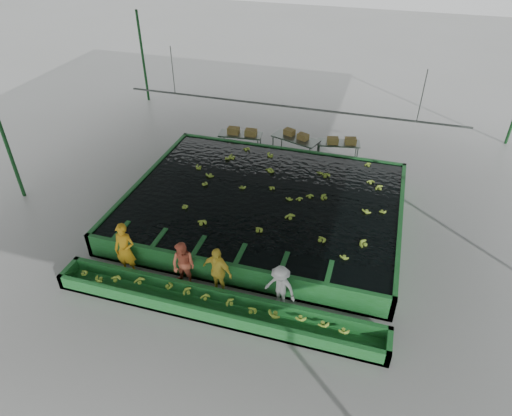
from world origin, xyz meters
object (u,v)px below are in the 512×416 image
(packing_table_right, at_px, (338,151))
(sorting_trough, at_px, (215,306))
(flotation_tank, at_px, (264,205))
(box_stack_right, at_px, (341,144))
(box_stack_mid, at_px, (296,137))
(worker_b, at_px, (183,265))
(packing_table_mid, at_px, (295,148))
(packing_table_left, at_px, (241,143))
(worker_d, at_px, (280,287))
(box_stack_left, at_px, (242,134))
(worker_a, at_px, (125,250))
(worker_c, at_px, (217,271))

(packing_table_right, bearing_deg, sorting_trough, -101.10)
(flotation_tank, xyz_separation_m, box_stack_right, (2.15, 5.12, 0.41))
(box_stack_mid, bearing_deg, worker_b, -98.72)
(flotation_tank, bearing_deg, sorting_trough, -90.00)
(packing_table_mid, relative_size, box_stack_mid, 1.75)
(sorting_trough, bearing_deg, box_stack_right, 78.11)
(flotation_tank, relative_size, packing_table_left, 5.06)
(sorting_trough, relative_size, worker_d, 6.64)
(box_stack_mid, bearing_deg, box_stack_left, -173.05)
(sorting_trough, height_order, worker_d, worker_d)
(box_stack_mid, bearing_deg, packing_table_left, -173.96)
(flotation_tank, distance_m, worker_a, 5.44)
(box_stack_left, height_order, box_stack_mid, box_stack_mid)
(worker_c, bearing_deg, worker_b, -166.03)
(packing_table_mid, bearing_deg, box_stack_left, -175.22)
(box_stack_right, bearing_deg, packing_table_left, -174.51)
(worker_d, bearing_deg, box_stack_right, 101.90)
(packing_table_left, xyz_separation_m, packing_table_right, (4.49, 0.52, -0.02))
(worker_d, distance_m, packing_table_right, 9.50)
(sorting_trough, xyz_separation_m, worker_a, (-3.29, 0.80, 0.70))
(worker_a, relative_size, box_stack_right, 1.47)
(worker_d, relative_size, box_stack_right, 1.17)
(worker_b, xyz_separation_m, packing_table_left, (-1.16, 8.97, -0.37))
(flotation_tank, height_order, worker_a, worker_a)
(worker_c, distance_m, packing_table_mid, 9.16)
(packing_table_mid, height_order, box_stack_right, box_stack_right)
(worker_d, relative_size, box_stack_left, 1.11)
(worker_b, xyz_separation_m, packing_table_mid, (1.42, 9.15, -0.33))
(sorting_trough, xyz_separation_m, box_stack_right, (2.15, 10.22, 0.61))
(sorting_trough, bearing_deg, packing_table_mid, 89.39)
(packing_table_mid, bearing_deg, worker_d, -79.94)
(packing_table_mid, bearing_deg, worker_b, -98.83)
(worker_a, bearing_deg, box_stack_left, 81.32)
(sorting_trough, relative_size, packing_table_left, 5.06)
(packing_table_left, xyz_separation_m, box_stack_right, (4.62, 0.44, 0.42))
(box_stack_left, bearing_deg, packing_table_right, 7.10)
(packing_table_mid, bearing_deg, packing_table_left, -176.06)
(flotation_tank, bearing_deg, packing_table_right, 68.75)
(box_stack_left, bearing_deg, worker_b, -83.24)
(worker_c, xyz_separation_m, box_stack_mid, (0.32, 9.25, 0.12))
(worker_a, bearing_deg, packing_table_mid, 66.80)
(flotation_tank, xyz_separation_m, worker_a, (-3.29, -4.30, 0.50))
(worker_a, xyz_separation_m, worker_c, (3.08, 0.00, -0.08))
(packing_table_right, height_order, box_stack_mid, box_stack_mid)
(sorting_trough, bearing_deg, packing_table_left, 104.19)
(worker_c, relative_size, packing_table_right, 0.91)
(worker_c, relative_size, packing_table_mid, 0.80)
(packing_table_mid, bearing_deg, box_stack_mid, 92.52)
(box_stack_mid, distance_m, box_stack_right, 2.06)
(worker_b, bearing_deg, worker_d, 9.93)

